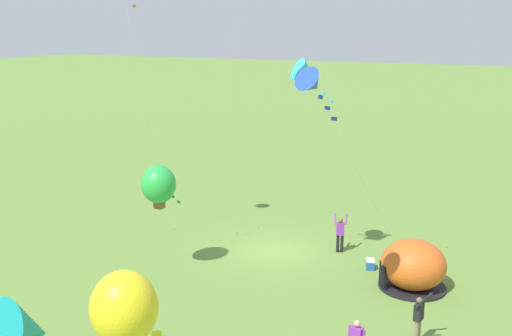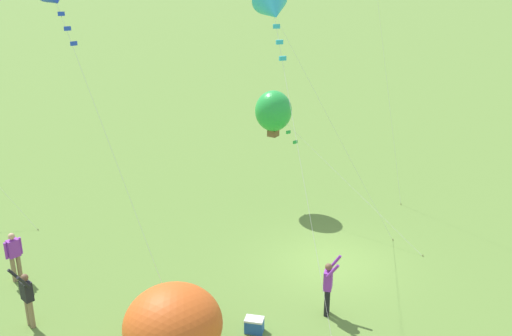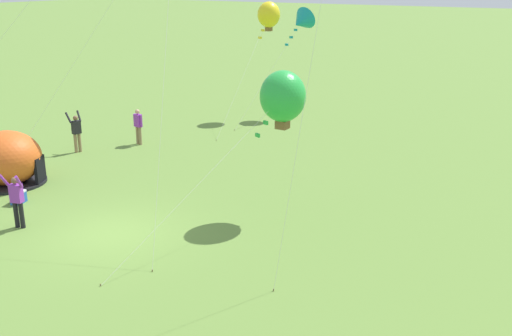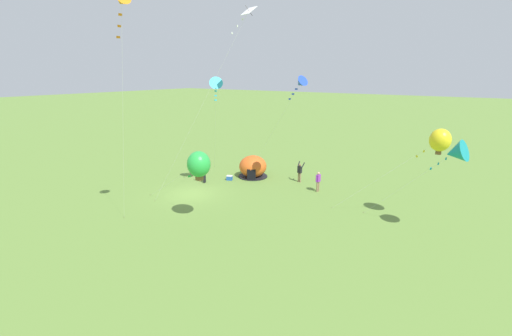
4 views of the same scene
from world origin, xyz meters
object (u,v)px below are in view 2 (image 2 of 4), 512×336
object	(u,v)px
popup_tent	(173,326)
person_near_tent	(14,254)
person_flying_kite	(27,296)
person_far_back	(328,285)
cooler_box	(254,325)
kite_green	(273,111)
kite_cyan	(273,9)

from	to	relation	value
popup_tent	person_near_tent	distance (m)	7.00
popup_tent	person_flying_kite	size ratio (longest dim) A/B	1.49
popup_tent	person_far_back	distance (m)	4.79
cooler_box	person_far_back	xyz separation A→B (m)	(1.90, -1.41, 0.78)
person_near_tent	kite_green	bearing A→B (deg)	-21.26
person_far_back	kite_cyan	bearing A→B (deg)	69.48
popup_tent	person_flying_kite	distance (m)	4.62
person_flying_kite	kite_green	xyz separation A→B (m)	(11.60, -1.44, 3.03)
person_flying_kite	person_far_back	bearing A→B (deg)	-54.46
cooler_box	kite_cyan	world-z (taller)	kite_cyan
kite_cyan	kite_green	size ratio (longest dim) A/B	1.20
person_far_back	person_near_tent	distance (m)	10.26
cooler_box	person_near_tent	distance (m)	8.41
kite_cyan	kite_green	world-z (taller)	kite_cyan
person_flying_kite	kite_green	size ratio (longest dim) A/B	0.24
person_far_back	kite_cyan	xyz separation A→B (m)	(0.95, 2.53, 7.76)
person_near_tent	kite_cyan	distance (m)	11.47
kite_cyan	popup_tent	bearing A→B (deg)	178.89
cooler_box	kite_cyan	bearing A→B (deg)	21.48
popup_tent	kite_cyan	world-z (taller)	kite_cyan
cooler_box	person_near_tent	bearing A→B (deg)	101.70
kite_cyan	kite_green	distance (m)	7.96
person_far_back	kite_green	bearing A→B (deg)	41.03
cooler_box	person_far_back	bearing A→B (deg)	-36.62
person_far_back	cooler_box	bearing A→B (deg)	143.38
kite_green	person_near_tent	bearing A→B (deg)	158.74
cooler_box	person_near_tent	size ratio (longest dim) A/B	0.36
popup_tent	person_near_tent	size ratio (longest dim) A/B	1.63
popup_tent	kite_green	world-z (taller)	kite_green
person_flying_kite	kite_cyan	distance (m)	10.84
popup_tent	person_flying_kite	world-z (taller)	popup_tent
kite_cyan	kite_green	bearing A→B (deg)	29.44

